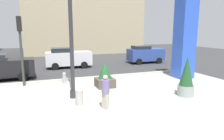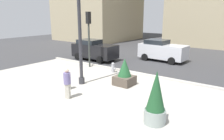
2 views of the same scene
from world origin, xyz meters
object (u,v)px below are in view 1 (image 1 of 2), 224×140
at_px(lamp_post, 71,27).
at_px(car_far_lane, 68,58).
at_px(potted_plant_by_pillar, 186,78).
at_px(car_curb_west, 1,67).
at_px(fire_hydrant, 64,78).
at_px(traffic_light_corner, 20,40).
at_px(pedestrian_crossing, 106,90).
at_px(concrete_bollard, 79,98).
at_px(art_pillar_blue, 185,39).
at_px(potted_plant_near_right, 105,76).
at_px(car_curb_east, 145,54).

distance_m(lamp_post, car_far_lane, 9.64).
distance_m(lamp_post, potted_plant_by_pillar, 6.60).
bearing_deg(potted_plant_by_pillar, car_curb_west, 142.55).
bearing_deg(car_far_lane, fire_hydrant, -101.07).
relative_size(lamp_post, traffic_light_corner, 1.72).
bearing_deg(pedestrian_crossing, fire_hydrant, 101.78).
bearing_deg(traffic_light_corner, pedestrian_crossing, -56.80).
relative_size(lamp_post, concrete_bollard, 9.95).
distance_m(art_pillar_blue, traffic_light_corner, 11.18).
xyz_separation_m(potted_plant_near_right, car_curb_west, (-6.28, 4.35, 0.24)).
xyz_separation_m(traffic_light_corner, car_far_lane, (3.68, 5.71, -1.98)).
bearing_deg(concrete_bollard, traffic_light_corner, 119.29).
relative_size(art_pillar_blue, car_curb_west, 1.33).
distance_m(fire_hydrant, car_curb_west, 4.77).
xyz_separation_m(concrete_bollard, car_far_lane, (1.06, 10.38, 0.58)).
bearing_deg(car_far_lane, pedestrian_crossing, -90.21).
distance_m(car_curb_west, pedestrian_crossing, 9.38).
height_order(art_pillar_blue, pedestrian_crossing, art_pillar_blue).
xyz_separation_m(lamp_post, car_far_lane, (1.13, 9.19, -2.69)).
height_order(lamp_post, car_curb_west, lamp_post).
bearing_deg(car_far_lane, car_curb_west, -146.52).
bearing_deg(fire_hydrant, concrete_bollard, -88.71).
xyz_separation_m(potted_plant_by_pillar, concrete_bollard, (-5.70, 0.58, -0.62)).
distance_m(potted_plant_near_right, car_curb_west, 7.65).
bearing_deg(concrete_bollard, fire_hydrant, 91.29).
distance_m(traffic_light_corner, car_far_lane, 7.08).
xyz_separation_m(art_pillar_blue, concrete_bollard, (-8.44, -3.09, -2.48)).
bearing_deg(car_curb_west, art_pillar_blue, -17.08).
bearing_deg(potted_plant_near_right, car_curb_east, 47.06).
xyz_separation_m(potted_plant_by_pillar, car_far_lane, (-4.64, 10.96, -0.04)).
height_order(potted_plant_near_right, car_curb_west, car_curb_west).
height_order(potted_plant_by_pillar, car_curb_east, potted_plant_by_pillar).
height_order(car_curb_west, pedestrian_crossing, car_curb_west).
relative_size(lamp_post, car_curb_east, 1.93).
xyz_separation_m(potted_plant_near_right, car_far_lane, (-1.09, 7.79, 0.26)).
bearing_deg(pedestrian_crossing, potted_plant_near_right, 71.99).
bearing_deg(traffic_light_corner, concrete_bollard, -60.71).
height_order(fire_hydrant, car_curb_west, car_curb_west).
relative_size(car_far_lane, car_curb_east, 1.11).
xyz_separation_m(art_pillar_blue, car_curb_east, (0.90, 7.24, -1.90)).
bearing_deg(car_far_lane, lamp_post, -97.03).
distance_m(car_far_lane, car_curb_east, 8.28).
xyz_separation_m(lamp_post, car_curb_east, (9.42, 9.13, -2.69)).
relative_size(potted_plant_near_right, pedestrian_crossing, 1.03).
xyz_separation_m(art_pillar_blue, potted_plant_near_right, (-6.30, -0.49, -2.16)).
distance_m(lamp_post, traffic_light_corner, 4.36).
distance_m(potted_plant_by_pillar, car_curb_west, 12.38).
height_order(concrete_bollard, pedestrian_crossing, pedestrian_crossing).
bearing_deg(art_pillar_blue, fire_hydrant, 170.82).
xyz_separation_m(lamp_post, car_curb_west, (-4.06, 5.75, -2.70)).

